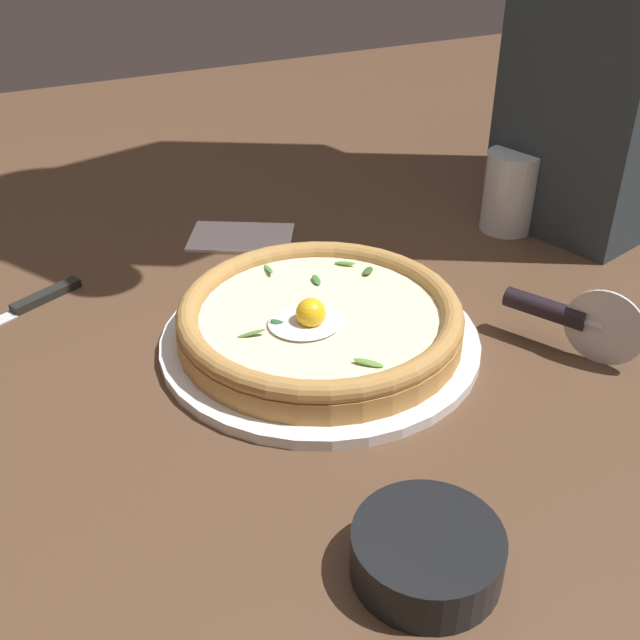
# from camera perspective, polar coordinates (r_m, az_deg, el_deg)

# --- Properties ---
(ground_plane) EXTENTS (2.40, 2.40, 0.03)m
(ground_plane) POSITION_cam_1_polar(r_m,az_deg,el_deg) (0.84, 2.42, -3.19)
(ground_plane) COLOR brown
(ground_plane) RESTS_ON ground
(pizza_plate) EXTENTS (0.35, 0.35, 0.01)m
(pizza_plate) POSITION_cam_1_polar(r_m,az_deg,el_deg) (0.84, -0.00, -1.50)
(pizza_plate) COLOR white
(pizza_plate) RESTS_ON ground
(pizza) EXTENTS (0.31, 0.31, 0.06)m
(pizza) POSITION_cam_1_polar(r_m,az_deg,el_deg) (0.83, -0.01, 0.09)
(pizza) COLOR #BB823F
(pizza) RESTS_ON pizza_plate
(side_bowl) EXTENTS (0.11, 0.11, 0.04)m
(side_bowl) POSITION_cam_1_polar(r_m,az_deg,el_deg) (0.60, 7.89, -16.70)
(side_bowl) COLOR black
(side_bowl) RESTS_ON ground
(pizza_cutter) EXTENTS (0.08, 0.14, 0.09)m
(pizza_cutter) POSITION_cam_1_polar(r_m,az_deg,el_deg) (0.86, 17.64, 0.36)
(pizza_cutter) COLOR silver
(pizza_cutter) RESTS_ON ground
(table_knife) EXTENTS (0.22, 0.12, 0.01)m
(table_knife) POSITION_cam_1_polar(r_m,az_deg,el_deg) (0.97, -21.30, 0.80)
(table_knife) COLOR silver
(table_knife) RESTS_ON ground
(drinking_glass) EXTENTS (0.07, 0.07, 0.11)m
(drinking_glass) POSITION_cam_1_polar(r_m,az_deg,el_deg) (1.11, 13.80, 8.80)
(drinking_glass) COLOR silver
(drinking_glass) RESTS_ON ground
(folded_napkin) EXTENTS (0.17, 0.15, 0.01)m
(folded_napkin) POSITION_cam_1_polar(r_m,az_deg,el_deg) (1.07, -5.85, 6.20)
(folded_napkin) COLOR white
(folded_napkin) RESTS_ON ground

